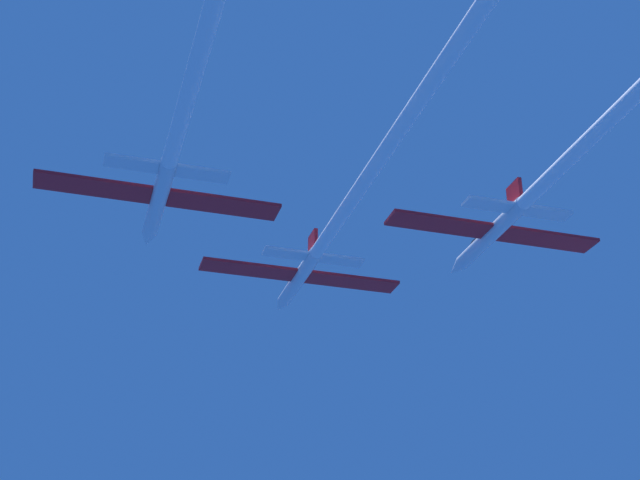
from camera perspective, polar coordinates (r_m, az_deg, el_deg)
jet_lead at (r=70.04m, az=3.58°, el=4.83°), size 19.73×72.98×3.27m
jet_left_wing at (r=59.45m, az=-7.79°, el=10.87°), size 19.73×64.01×3.27m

